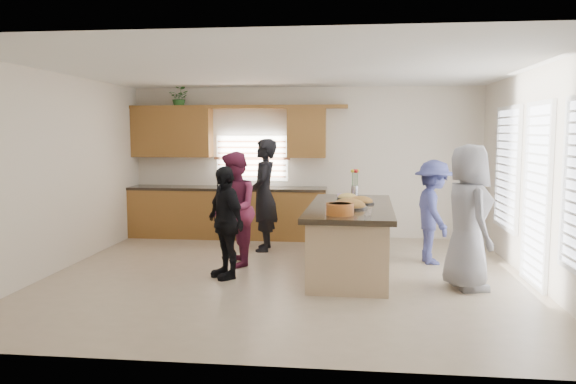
# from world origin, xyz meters

# --- Properties ---
(floor) EXTENTS (6.50, 6.50, 0.00)m
(floor) POSITION_xyz_m (0.00, 0.00, 0.00)
(floor) COLOR #BDA78D
(floor) RESTS_ON ground
(room_shell) EXTENTS (6.52, 6.02, 2.81)m
(room_shell) POSITION_xyz_m (0.00, 0.00, 1.90)
(room_shell) COLOR silver
(room_shell) RESTS_ON ground
(back_cabinetry) EXTENTS (4.08, 0.66, 2.46)m
(back_cabinetry) POSITION_xyz_m (-1.47, 2.73, 0.91)
(back_cabinetry) COLOR olive
(back_cabinetry) RESTS_ON ground
(right_wall_glazing) EXTENTS (0.06, 4.00, 2.25)m
(right_wall_glazing) POSITION_xyz_m (3.22, -0.13, 1.34)
(right_wall_glazing) COLOR white
(right_wall_glazing) RESTS_ON ground
(island) EXTENTS (1.23, 2.73, 0.95)m
(island) POSITION_xyz_m (0.87, 0.33, 0.45)
(island) COLOR tan
(island) RESTS_ON ground
(platter_front) EXTENTS (0.50, 0.50, 0.20)m
(platter_front) POSITION_xyz_m (0.84, 0.02, 0.98)
(platter_front) COLOR black
(platter_front) RESTS_ON island
(platter_mid) EXTENTS (0.40, 0.40, 0.16)m
(platter_mid) POSITION_xyz_m (1.00, 0.51, 0.98)
(platter_mid) COLOR black
(platter_mid) RESTS_ON island
(platter_back) EXTENTS (0.32, 0.32, 0.13)m
(platter_back) POSITION_xyz_m (0.82, 1.02, 0.98)
(platter_back) COLOR black
(platter_back) RESTS_ON island
(salad_bowl) EXTENTS (0.35, 0.35, 0.15)m
(salad_bowl) POSITION_xyz_m (0.74, -0.62, 1.03)
(salad_bowl) COLOR #BE6222
(salad_bowl) RESTS_ON island
(clear_cup) EXTENTS (0.09, 0.09, 0.11)m
(clear_cup) POSITION_xyz_m (1.08, -0.63, 1.00)
(clear_cup) COLOR white
(clear_cup) RESTS_ON island
(plate_stack) EXTENTS (0.21, 0.21, 0.04)m
(plate_stack) POSITION_xyz_m (0.76, 1.38, 0.97)
(plate_stack) COLOR #C092D4
(plate_stack) RESTS_ON island
(flower_vase) EXTENTS (0.14, 0.14, 0.43)m
(flower_vase) POSITION_xyz_m (0.93, 1.57, 1.18)
(flower_vase) COLOR silver
(flower_vase) RESTS_ON island
(potted_plant) EXTENTS (0.39, 0.35, 0.41)m
(potted_plant) POSITION_xyz_m (-2.34, 2.82, 2.60)
(potted_plant) COLOR #306F2C
(potted_plant) RESTS_ON back_cabinetry
(woman_left_back) EXTENTS (0.50, 0.72, 1.86)m
(woman_left_back) POSITION_xyz_m (-0.56, 1.63, 0.93)
(woman_left_back) COLOR black
(woman_left_back) RESTS_ON ground
(woman_left_mid) EXTENTS (0.83, 0.96, 1.69)m
(woman_left_mid) POSITION_xyz_m (-0.84, 0.50, 0.84)
(woman_left_mid) COLOR maroon
(woman_left_mid) RESTS_ON ground
(woman_left_front) EXTENTS (0.85, 0.92, 1.52)m
(woman_left_front) POSITION_xyz_m (-0.81, -0.18, 0.76)
(woman_left_front) COLOR black
(woman_left_front) RESTS_ON ground
(woman_right_back) EXTENTS (0.71, 1.07, 1.56)m
(woman_right_back) POSITION_xyz_m (2.10, 1.00, 0.78)
(woman_right_back) COLOR navy
(woman_right_back) RESTS_ON ground
(woman_right_front) EXTENTS (0.75, 0.99, 1.82)m
(woman_right_front) POSITION_xyz_m (2.32, -0.37, 0.91)
(woman_right_front) COLOR gray
(woman_right_front) RESTS_ON ground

